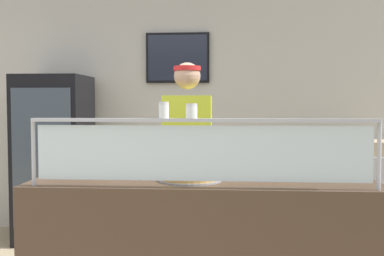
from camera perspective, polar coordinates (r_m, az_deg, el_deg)
The scene contains 11 objects.
shop_rear_unit at distance 5.03m, azimuth 2.61°, elevation 2.16°, with size 6.59×0.13×2.70m.
serving_counter at distance 2.98m, azimuth 1.46°, elevation -15.69°, with size 2.19×0.65×0.95m, color #4C3828.
sneeze_guard at distance 2.57m, azimuth 1.21°, elevation -1.94°, with size 2.01×0.06×0.40m.
pizza_tray at distance 2.84m, azimuth -0.25°, elevation -6.37°, with size 0.41×0.41×0.04m.
pizza_server at distance 2.82m, azimuth -0.27°, elevation -5.99°, with size 0.07×0.28×0.01m, color #ADAFB7.
parmesan_shaker at distance 2.58m, azimuth -3.61°, elevation 2.16°, with size 0.06×0.06×0.10m.
pepper_flake_shaker at distance 2.56m, azimuth -0.06°, elevation 2.06°, with size 0.07×0.07×0.09m.
worker_figure at distance 3.55m, azimuth -0.55°, elevation -3.87°, with size 0.41×0.50×1.76m.
drink_fridge at distance 4.95m, azimuth -17.11°, elevation -3.67°, with size 0.69×0.67×1.73m.
prep_shelf at distance 4.86m, azimuth 21.85°, elevation -8.63°, with size 0.70×0.55×0.94m, color #B7BABF.
pizza_box_stack at distance 4.79m, azimuth 22.02°, elevation -2.33°, with size 0.46×0.46×0.14m.
Camera 1 is at (1.23, -2.50, 1.43)m, focal length 41.94 mm.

